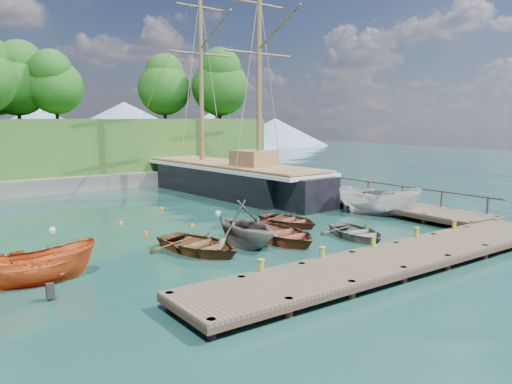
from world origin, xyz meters
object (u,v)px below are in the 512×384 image
at_px(rowboat_0, 199,252).
at_px(motorboat_orange, 40,284).
at_px(rowboat_2, 279,241).
at_px(rowboat_4, 288,225).
at_px(schooner, 229,181).
at_px(cabin_boat_white, 378,215).
at_px(rowboat_1, 245,246).
at_px(rowboat_3, 357,238).

xyz_separation_m(rowboat_0, motorboat_orange, (-6.97, -0.43, 0.00)).
distance_m(rowboat_0, rowboat_2, 4.31).
relative_size(rowboat_4, schooner, 0.15).
bearing_deg(cabin_boat_white, schooner, 80.86).
relative_size(rowboat_2, cabin_boat_white, 0.94).
xyz_separation_m(rowboat_1, cabin_boat_white, (11.18, 1.42, 0.00)).
height_order(rowboat_4, motorboat_orange, motorboat_orange).
bearing_deg(cabin_boat_white, rowboat_4, 149.36).
relative_size(rowboat_2, rowboat_4, 1.24).
height_order(rowboat_2, cabin_boat_white, cabin_boat_white).
bearing_deg(rowboat_3, schooner, 93.68).
distance_m(rowboat_0, rowboat_4, 7.35).
bearing_deg(rowboat_1, schooner, 59.22).
relative_size(rowboat_1, motorboat_orange, 1.06).
xyz_separation_m(rowboat_0, rowboat_1, (2.33, -0.28, 0.00)).
distance_m(rowboat_3, schooner, 16.56).
height_order(rowboat_3, rowboat_4, rowboat_4).
bearing_deg(motorboat_orange, rowboat_4, -76.14).
bearing_deg(rowboat_2, rowboat_3, -24.71).
bearing_deg(rowboat_2, cabin_boat_white, 11.37).
relative_size(rowboat_1, rowboat_2, 0.89).
xyz_separation_m(rowboat_2, schooner, (6.33, 14.53, 1.08)).
xyz_separation_m(rowboat_1, motorboat_orange, (-9.29, -0.14, 0.00)).
height_order(rowboat_2, rowboat_4, rowboat_2).
distance_m(rowboat_0, cabin_boat_white, 13.55).
height_order(rowboat_4, cabin_boat_white, cabin_boat_white).
relative_size(rowboat_0, rowboat_3, 1.18).
height_order(rowboat_1, rowboat_2, rowboat_1).
relative_size(motorboat_orange, cabin_boat_white, 0.79).
bearing_deg(schooner, rowboat_4, -110.77).
relative_size(rowboat_0, cabin_boat_white, 0.88).
bearing_deg(motorboat_orange, rowboat_3, -93.63).
bearing_deg(rowboat_4, rowboat_2, -144.50).
height_order(motorboat_orange, schooner, schooner).
xyz_separation_m(rowboat_3, schooner, (2.68, 16.31, 1.08)).
distance_m(rowboat_2, rowboat_4, 3.81).
distance_m(motorboat_orange, cabin_boat_white, 20.53).
xyz_separation_m(rowboat_2, rowboat_4, (2.74, 2.64, 0.00)).
bearing_deg(rowboat_2, schooner, 67.80).
bearing_deg(rowboat_4, rowboat_1, -161.12).
relative_size(rowboat_3, rowboat_4, 0.99).
bearing_deg(cabin_boat_white, motorboat_orange, 162.56).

